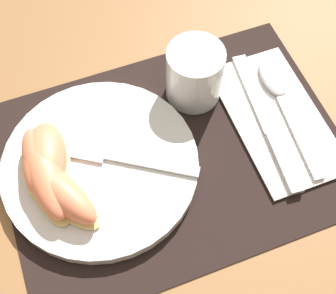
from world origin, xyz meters
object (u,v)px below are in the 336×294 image
plate (100,165)px  citrus_wedge_2 (60,192)px  juice_glass (194,76)px  fork (112,156)px  citrus_wedge_0 (45,161)px  citrus_wedge_1 (46,174)px  knife (267,123)px  spoon (280,92)px

plate → citrus_wedge_2: size_ratio=1.97×
juice_glass → citrus_wedge_2: (-0.21, -0.10, -0.00)m
fork → citrus_wedge_0: bearing=169.8°
citrus_wedge_0 → citrus_wedge_1: (-0.00, -0.02, 0.00)m
juice_glass → knife: bearing=-50.0°
juice_glass → fork: size_ratio=0.47×
citrus_wedge_2 → citrus_wedge_0: bearing=98.2°
spoon → citrus_wedge_1: bearing=-176.3°
spoon → plate: bearing=-175.6°
plate → citrus_wedge_2: 0.07m
knife → fork: (-0.21, 0.02, 0.01)m
knife → citrus_wedge_1: citrus_wedge_1 is taller
plate → fork: fork is taller
citrus_wedge_0 → citrus_wedge_2: 0.05m
citrus_wedge_0 → citrus_wedge_1: same height
knife → fork: bearing=174.6°
citrus_wedge_1 → knife: bearing=-3.3°
juice_glass → knife: juice_glass is taller
plate → juice_glass: size_ratio=3.02×
plate → spoon: size_ratio=1.26×
juice_glass → citrus_wedge_2: juice_glass is taller
knife → spoon: (0.04, 0.04, 0.00)m
plate → juice_glass: juice_glass is taller
plate → spoon: (0.26, 0.02, -0.00)m
fork → spoon: bearing=4.2°
citrus_wedge_0 → citrus_wedge_1: size_ratio=0.85×
knife → spoon: 0.05m
citrus_wedge_0 → plate: bearing=-15.1°
juice_glass → fork: bearing=-154.6°
plate → citrus_wedge_2: bearing=-151.5°
citrus_wedge_0 → citrus_wedge_1: 0.02m
knife → citrus_wedge_2: size_ratio=1.76×
spoon → fork: fork is taller
knife → citrus_wedge_2: (-0.28, -0.01, 0.03)m
citrus_wedge_0 → citrus_wedge_2: bearing=-81.8°
juice_glass → citrus_wedge_0: (-0.21, -0.05, -0.00)m
juice_glass → spoon: juice_glass is taller
spoon → citrus_wedge_2: bearing=-171.1°
plate → knife: size_ratio=1.12×
juice_glass → fork: (-0.14, -0.06, -0.02)m
fork → citrus_wedge_2: size_ratio=1.38×
juice_glass → citrus_wedge_1: (-0.22, -0.07, -0.00)m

